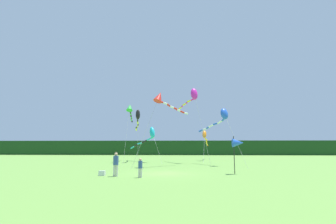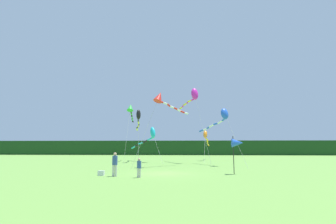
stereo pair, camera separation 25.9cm
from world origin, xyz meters
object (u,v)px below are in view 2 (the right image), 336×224
(cooler_box, at_px, (101,173))
(kite_red, at_px, (161,99))
(kite_cyan, at_px, (150,135))
(kite_orange, at_px, (206,136))
(banner_flag_pole, at_px, (237,143))
(kite_magenta, at_px, (193,96))
(kite_blue, at_px, (222,116))
(person_adult, at_px, (115,163))
(person_child, at_px, (139,167))
(kite_green, at_px, (131,109))
(kite_black, at_px, (138,118))

(cooler_box, xyz_separation_m, kite_red, (3.79, 8.18, 7.26))
(kite_cyan, bearing_deg, kite_red, -74.33)
(cooler_box, xyz_separation_m, kite_orange, (9.74, 21.12, 3.59))
(banner_flag_pole, bearing_deg, kite_red, 135.56)
(kite_red, relative_size, kite_magenta, 0.82)
(kite_blue, bearing_deg, kite_orange, 95.38)
(person_adult, bearing_deg, kite_orange, 68.40)
(banner_flag_pole, xyz_separation_m, kite_red, (-6.73, 6.60, 5.01))
(kite_blue, xyz_separation_m, kite_cyan, (-9.20, 5.70, -1.88))
(person_child, xyz_separation_m, kite_blue, (7.67, 11.64, 4.92))
(cooler_box, height_order, kite_magenta, kite_magenta)
(person_adult, xyz_separation_m, kite_cyan, (0.37, 16.74, 2.83))
(kite_red, distance_m, kite_green, 9.86)
(cooler_box, distance_m, kite_cyan, 16.67)
(kite_green, xyz_separation_m, kite_magenta, (9.05, -1.66, 1.58))
(kite_blue, bearing_deg, cooler_box, -135.66)
(kite_black, xyz_separation_m, kite_cyan, (1.81, -0.28, -2.48))
(person_adult, distance_m, kite_magenta, 18.59)
(kite_magenta, bearing_deg, person_adult, -112.69)
(kite_cyan, bearing_deg, kite_magenta, -12.24)
(kite_black, xyz_separation_m, kite_magenta, (7.88, -1.59, 2.83))
(kite_blue, height_order, kite_orange, kite_blue)
(kite_orange, bearing_deg, kite_red, -114.71)
(kite_orange, bearing_deg, kite_blue, -84.62)
(banner_flag_pole, distance_m, kite_blue, 9.50)
(person_adult, distance_m, banner_flag_pole, 9.70)
(kite_blue, bearing_deg, kite_green, 153.58)
(kite_black, relative_size, kite_orange, 0.77)
(cooler_box, relative_size, kite_cyan, 0.06)
(cooler_box, xyz_separation_m, kite_blue, (10.74, 10.50, 5.50))
(kite_black, bearing_deg, kite_orange, 24.89)
(kite_blue, height_order, kite_magenta, kite_magenta)
(cooler_box, xyz_separation_m, banner_flag_pole, (10.52, 1.58, 2.25))
(kite_green, height_order, kite_magenta, kite_magenta)
(banner_flag_pole, bearing_deg, person_child, -159.94)
(kite_green, bearing_deg, kite_cyan, -6.64)
(person_child, distance_m, kite_green, 19.47)
(person_child, relative_size, banner_flag_pole, 0.45)
(cooler_box, bearing_deg, kite_orange, 65.24)
(kite_red, bearing_deg, kite_cyan, 105.67)
(banner_flag_pole, relative_size, kite_orange, 0.31)
(kite_orange, bearing_deg, cooler_box, -114.76)
(person_adult, distance_m, kite_blue, 15.35)
(person_adult, bearing_deg, cooler_box, 155.38)
(cooler_box, bearing_deg, person_child, -20.37)
(person_adult, xyz_separation_m, banner_flag_pole, (9.36, 2.11, 1.46))
(banner_flag_pole, height_order, kite_blue, kite_blue)
(person_child, distance_m, kite_magenta, 18.64)
(banner_flag_pole, relative_size, kite_green, 0.36)
(banner_flag_pole, distance_m, kite_orange, 19.60)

